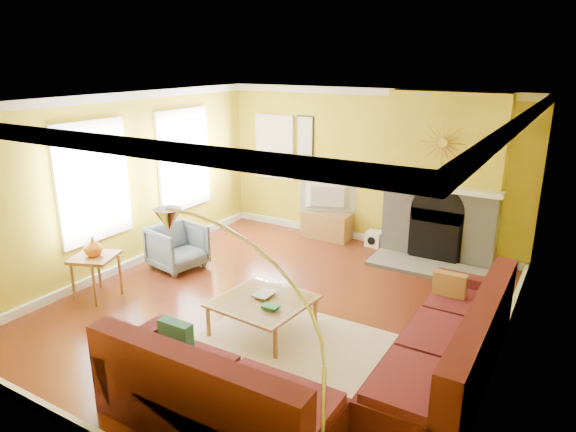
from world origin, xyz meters
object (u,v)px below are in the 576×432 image
Objects in this scene: armchair at (177,247)px; arc_lamp at (250,369)px; media_console at (327,225)px; side_table at (97,276)px; sectional_sofa at (331,327)px; coffee_table at (263,314)px.

armchair is 0.35× the size of arc_lamp.
media_console is 2.81m from armchair.
side_table is 0.28× the size of arc_lamp.
armchair is at bearing 160.00° from sectional_sofa.
media_console is 1.46× the size of side_table.
sectional_sofa is 1.09m from coffee_table.
side_table is (-3.51, -0.16, -0.15)m from sectional_sofa.
armchair is (-1.39, -2.44, 0.10)m from media_console.
arc_lamp reaches higher than coffee_table.
side_table is at bearing 179.94° from armchair.
sectional_sofa is 4.80× the size of armchair.
coffee_table is (-1.03, 0.24, -0.24)m from sectional_sofa.
coffee_table is at bearing -76.17° from media_console.
armchair is at bearing 79.24° from side_table.
coffee_table is at bearing 121.46° from arc_lamp.
sectional_sofa is 4.08m from media_console.
media_console is at bearing 103.83° from coffee_table.
sectional_sofa is at bearing -99.30° from armchair.
armchair is (-2.22, 0.94, 0.14)m from coffee_table.
sectional_sofa reaches higher than armchair.
arc_lamp reaches higher than armchair.
coffee_table is 1.72× the size of side_table.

